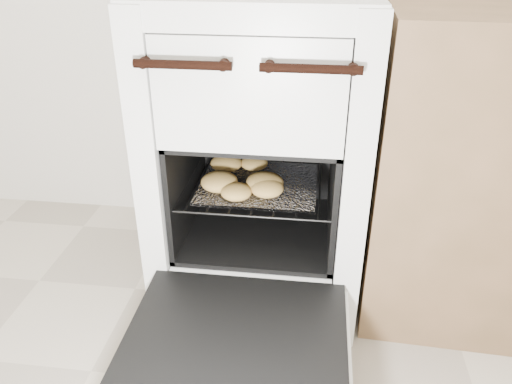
{
  "coord_description": "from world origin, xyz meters",
  "views": [
    {
      "loc": [
        0.22,
        -0.19,
        1.05
      ],
      "look_at": [
        0.07,
        1.03,
        0.39
      ],
      "focal_mm": 35.0,
      "sensor_mm": 36.0,
      "label": 1
    }
  ],
  "objects": [
    {
      "name": "oven_door",
      "position": [
        0.07,
        0.67,
        0.2
      ],
      "size": [
        0.53,
        0.41,
        0.04
      ],
      "color": "black",
      "rests_on": "stove"
    },
    {
      "name": "baked_rolls",
      "position": [
        0.03,
        1.06,
        0.42
      ],
      "size": [
        0.28,
        0.31,
        0.05
      ],
      "color": "tan",
      "rests_on": "foil_sheet"
    },
    {
      "name": "oven_rack",
      "position": [
        0.07,
        1.11,
        0.38
      ],
      "size": [
        0.43,
        0.41,
        0.01
      ],
      "color": "black",
      "rests_on": "stove"
    },
    {
      "name": "foil_sheet",
      "position": [
        0.07,
        1.09,
        0.39
      ],
      "size": [
        0.33,
        0.3,
        0.01
      ],
      "primitive_type": "cube",
      "color": "silver",
      "rests_on": "oven_rack"
    },
    {
      "name": "stove",
      "position": [
        0.07,
        1.17,
        0.44
      ],
      "size": [
        0.59,
        0.66,
        0.91
      ],
      "color": "silver",
      "rests_on": "ground"
    }
  ]
}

